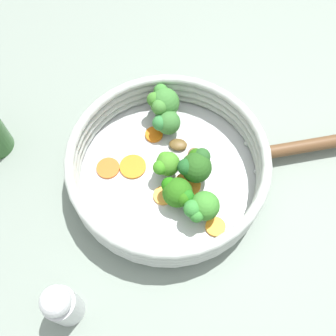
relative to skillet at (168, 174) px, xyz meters
The scene contains 22 objects.
ground_plane 0.01m from the skillet, ahead, with size 4.00×4.00×0.00m, color gray.
skillet is the anchor object (origin of this frame).
skillet_rim_wall 0.04m from the skillet, ahead, with size 0.30×0.30×0.06m.
skillet_handle 0.25m from the skillet, 116.97° to the right, with size 0.02×0.02×0.22m, color brown.
skillet_rivet_left 0.14m from the skillet, 127.88° to the right, with size 0.01×0.01×0.01m, color #ADB0B7.
skillet_rivet_right 0.14m from the skillet, 106.06° to the right, with size 0.01×0.01×0.01m, color #B4B8B7.
carrot_slice_0 0.04m from the skillet, 132.29° to the left, with size 0.03×0.03×0.00m, color #F29C3C.
carrot_slice_1 0.07m from the skillet, 19.12° to the right, with size 0.03×0.03×0.01m, color orange.
carrot_slice_2 0.06m from the skillet, 42.82° to the left, with size 0.04×0.04×0.00m, color orange.
carrot_slice_3 0.05m from the skillet, 98.85° to the right, with size 0.03×0.03×0.00m, color #F6973F.
carrot_slice_4 0.04m from the skillet, 164.30° to the right, with size 0.04×0.04×0.00m, color orange.
carrot_slice_5 0.09m from the skillet, 48.16° to the left, with size 0.04×0.04×0.00m, color #DD5D1D.
carrot_slice_6 0.11m from the skillet, behind, with size 0.03×0.03×0.00m, color orange.
broccoli_floret_0 0.12m from the skillet, 33.44° to the right, with size 0.05×0.05×0.06m.
broccoli_floret_1 0.06m from the skillet, 136.26° to the right, with size 0.05×0.05×0.06m.
broccoli_floret_2 0.06m from the skillet, 159.39° to the left, with size 0.05×0.04×0.05m.
broccoli_floret_3 0.09m from the skillet, behind, with size 0.04×0.05×0.05m.
broccoli_floret_4 0.08m from the skillet, 36.10° to the right, with size 0.04×0.05×0.04m.
broccoli_floret_5 0.04m from the skillet, 119.77° to the left, with size 0.04×0.04×0.05m.
mushroom_piece_0 0.05m from the skillet, 94.64° to the right, with size 0.02×0.02×0.01m, color #8C6646.
mushroom_piece_1 0.05m from the skillet, 56.58° to the right, with size 0.03×0.02×0.01m, color brown.
salt_shaker 0.24m from the skillet, 108.97° to the left, with size 0.04×0.04×0.10m.
Camera 1 is at (-0.22, 0.17, 0.56)m, focal length 42.00 mm.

